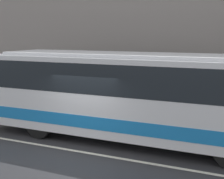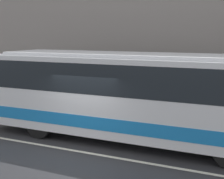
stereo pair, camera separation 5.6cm
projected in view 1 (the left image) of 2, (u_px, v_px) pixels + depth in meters
name	position (u px, v px, depth m)	size (l,w,h in m)	color
ground_plane	(78.00, 151.00, 10.54)	(60.00, 60.00, 0.00)	#2D2D30
sidewalk	(130.00, 114.00, 15.14)	(60.00, 2.22, 0.15)	gray
building_facade	(140.00, 9.00, 15.38)	(60.00, 0.35, 10.68)	gray
lane_stripe	(78.00, 151.00, 10.54)	(54.00, 0.14, 0.01)	beige
transit_bus	(124.00, 92.00, 11.44)	(10.87, 2.62, 3.23)	silver
pedestrian_waiting	(174.00, 104.00, 13.83)	(0.36, 0.36, 1.55)	navy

